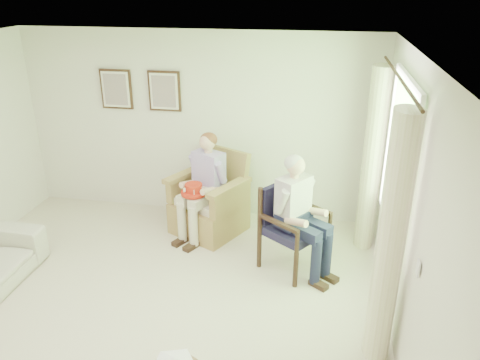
{
  "coord_description": "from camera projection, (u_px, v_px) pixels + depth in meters",
  "views": [
    {
      "loc": [
        1.7,
        -3.33,
        3.18
      ],
      "look_at": [
        0.81,
        1.55,
        1.05
      ],
      "focal_mm": 35.0,
      "sensor_mm": 36.0,
      "label": 1
    }
  ],
  "objects": [
    {
      "name": "floor",
      "position": [
        130.0,
        335.0,
        4.54
      ],
      "size": [
        5.5,
        5.5,
        0.0
      ],
      "primitive_type": "plane",
      "color": "beige",
      "rests_on": "ground"
    },
    {
      "name": "back_wall",
      "position": [
        198.0,
        126.0,
        6.52
      ],
      "size": [
        5.0,
        0.04,
        2.6
      ],
      "primitive_type": "cube",
      "color": "silver",
      "rests_on": "ground"
    },
    {
      "name": "right_wall",
      "position": [
        418.0,
        243.0,
        3.62
      ],
      "size": [
        0.04,
        5.5,
        2.6
      ],
      "primitive_type": "cube",
      "color": "silver",
      "rests_on": "ground"
    },
    {
      "name": "ceiling",
      "position": [
        97.0,
        63.0,
        3.52
      ],
      "size": [
        5.0,
        5.5,
        0.02
      ],
      "primitive_type": "cube",
      "color": "white",
      "rests_on": "back_wall"
    },
    {
      "name": "window",
      "position": [
        399.0,
        156.0,
        4.6
      ],
      "size": [
        0.13,
        2.5,
        1.63
      ],
      "color": "#2D6B23",
      "rests_on": "right_wall"
    },
    {
      "name": "curtain_left",
      "position": [
        390.0,
        243.0,
        3.91
      ],
      "size": [
        0.34,
        0.34,
        2.3
      ],
      "primitive_type": "cylinder",
      "color": "beige",
      "rests_on": "ground"
    },
    {
      "name": "curtain_right",
      "position": [
        372.0,
        161.0,
        5.68
      ],
      "size": [
        0.34,
        0.34,
        2.3
      ],
      "primitive_type": "cylinder",
      "color": "beige",
      "rests_on": "ground"
    },
    {
      "name": "framed_print_left",
      "position": [
        116.0,
        89.0,
        6.48
      ],
      "size": [
        0.45,
        0.05,
        0.55
      ],
      "color": "#382114",
      "rests_on": "back_wall"
    },
    {
      "name": "framed_print_right",
      "position": [
        164.0,
        91.0,
        6.37
      ],
      "size": [
        0.45,
        0.05,
        0.55
      ],
      "color": "#382114",
      "rests_on": "back_wall"
    },
    {
      "name": "wicker_armchair",
      "position": [
        209.0,
        206.0,
        6.34
      ],
      "size": [
        0.86,
        0.85,
        1.09
      ],
      "rotation": [
        0.0,
        0.0,
        -0.47
      ],
      "color": "tan",
      "rests_on": "ground"
    },
    {
      "name": "wood_armchair",
      "position": [
        295.0,
        222.0,
        5.51
      ],
      "size": [
        0.65,
        0.61,
        1.01
      ],
      "rotation": [
        0.0,
        0.0,
        0.95
      ],
      "color": "black",
      "rests_on": "ground"
    },
    {
      "name": "person_wicker",
      "position": [
        206.0,
        179.0,
        6.03
      ],
      "size": [
        0.4,
        0.63,
        1.38
      ],
      "rotation": [
        0.0,
        0.0,
        -0.47
      ],
      "color": "beige",
      "rests_on": "ground"
    },
    {
      "name": "person_dark",
      "position": [
        295.0,
        208.0,
        5.25
      ],
      "size": [
        0.4,
        0.63,
        1.39
      ],
      "rotation": [
        0.0,
        0.0,
        0.95
      ],
      "color": "#1A1D3A",
      "rests_on": "ground"
    },
    {
      "name": "red_hat",
      "position": [
        194.0,
        190.0,
        5.92
      ],
      "size": [
        0.33,
        0.33,
        0.14
      ],
      "color": "#B52512",
      "rests_on": "person_wicker"
    }
  ]
}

